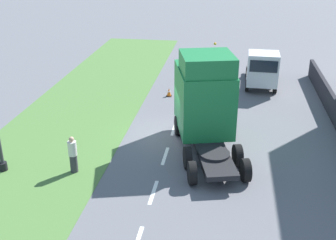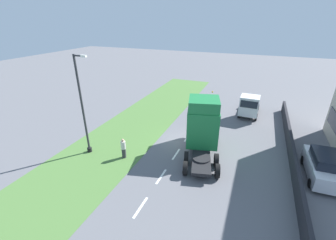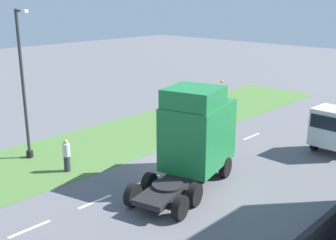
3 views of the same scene
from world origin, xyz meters
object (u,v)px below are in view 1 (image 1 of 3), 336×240
lorry_cab (205,99)px  flatbed_truck (262,70)px  pedestrian (73,155)px  traffic_cone_lead (169,92)px

lorry_cab → flatbed_truck: bearing=54.6°
flatbed_truck → pedestrian: (-8.95, -12.52, -0.57)m
traffic_cone_lead → lorry_cab: bearing=-67.2°
lorry_cab → pedestrian: 6.93m
lorry_cab → traffic_cone_lead: 7.41m
flatbed_truck → traffic_cone_lead: size_ratio=9.39×
lorry_cab → pedestrian: lorry_cab is taller
lorry_cab → flatbed_truck: size_ratio=1.31×
flatbed_truck → pedestrian: bearing=56.0°
flatbed_truck → traffic_cone_lead: 6.60m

